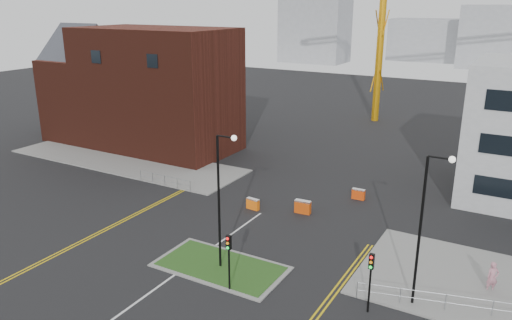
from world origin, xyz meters
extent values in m
cube|color=slate|center=(-20.00, 22.00, 0.06)|extent=(28.00, 8.00, 0.12)
cube|color=slate|center=(2.00, 8.00, 0.04)|extent=(8.60, 4.60, 0.08)
cube|color=#254717|center=(2.00, 8.00, 0.06)|extent=(8.00, 4.00, 0.12)
cube|color=#421910|center=(-20.00, 28.00, 7.00)|extent=(18.00, 10.00, 14.00)
cube|color=black|center=(-24.00, 22.98, 11.00)|extent=(1.40, 0.10, 1.40)
cube|color=black|center=(-16.00, 22.98, 11.00)|extent=(1.40, 0.10, 1.40)
cube|color=#421910|center=(-32.00, 28.00, 5.00)|extent=(6.00, 10.00, 10.00)
cube|color=#2D3038|center=(-32.00, 28.00, 10.00)|extent=(6.40, 8.49, 8.49)
cylinder|color=black|center=(2.00, 8.00, 4.50)|extent=(0.16, 0.16, 9.00)
cylinder|color=black|center=(2.60, 8.00, 9.00)|extent=(1.20, 0.10, 0.10)
sphere|color=silver|center=(3.20, 8.00, 9.00)|extent=(0.36, 0.36, 0.36)
cylinder|color=black|center=(14.00, 10.00, 4.50)|extent=(0.16, 0.16, 9.00)
cylinder|color=black|center=(14.60, 10.00, 9.00)|extent=(1.20, 0.10, 0.10)
sphere|color=silver|center=(15.20, 10.00, 9.00)|extent=(0.36, 0.36, 0.36)
cylinder|color=black|center=(4.00, 6.00, 1.50)|extent=(0.12, 0.12, 3.00)
cube|color=black|center=(4.00, 6.00, 3.20)|extent=(0.28, 0.22, 0.90)
sphere|color=red|center=(4.00, 5.87, 3.50)|extent=(0.18, 0.18, 0.18)
sphere|color=orange|center=(4.00, 5.87, 3.20)|extent=(0.18, 0.18, 0.18)
sphere|color=#0CCC33|center=(4.00, 5.87, 2.90)|extent=(0.18, 0.18, 0.18)
cylinder|color=black|center=(12.00, 8.00, 1.50)|extent=(0.12, 0.12, 3.00)
cube|color=black|center=(12.00, 8.00, 3.20)|extent=(0.28, 0.22, 0.90)
sphere|color=red|center=(12.00, 7.87, 3.50)|extent=(0.18, 0.18, 0.18)
sphere|color=orange|center=(12.00, 7.87, 3.20)|extent=(0.18, 0.18, 0.18)
sphere|color=#0CCC33|center=(12.00, 7.87, 2.90)|extent=(0.18, 0.18, 0.18)
cylinder|color=gray|center=(-11.00, 18.00, 1.05)|extent=(6.00, 0.04, 0.04)
cylinder|color=gray|center=(-11.00, 18.00, 0.55)|extent=(6.00, 0.04, 0.04)
cylinder|color=gray|center=(-14.00, 18.00, 0.55)|extent=(0.05, 0.05, 1.10)
cylinder|color=gray|center=(-8.00, 18.00, 0.55)|extent=(0.05, 0.05, 1.10)
cylinder|color=gray|center=(11.00, 9.00, 0.55)|extent=(0.05, 0.05, 1.10)
cube|color=silver|center=(0.00, 2.00, 0.01)|extent=(0.15, 30.00, 0.01)
cube|color=gold|center=(-9.00, 10.00, 0.01)|extent=(0.12, 24.00, 0.01)
cube|color=gold|center=(-8.70, 10.00, 0.01)|extent=(0.12, 24.00, 0.01)
cube|color=gold|center=(9.50, 6.00, 0.01)|extent=(0.12, 20.00, 0.01)
cube|color=gold|center=(9.80, 6.00, 0.01)|extent=(0.12, 20.00, 0.01)
cube|color=gray|center=(-40.00, 120.00, 11.00)|extent=(18.00, 12.00, 22.00)
cube|color=gray|center=(10.00, 130.00, 8.00)|extent=(24.00, 12.00, 16.00)
cube|color=gray|center=(-8.00, 140.00, 6.00)|extent=(30.00, 12.00, 12.00)
imported|color=#BC7989|center=(17.80, 13.68, 0.98)|extent=(0.86, 0.78, 1.96)
cube|color=orange|center=(-1.00, 17.42, 0.47)|extent=(1.16, 0.49, 0.94)
cube|color=silver|center=(-1.00, 17.42, 0.90)|extent=(1.16, 0.49, 0.11)
cube|color=#CE440B|center=(3.00, 18.76, 0.56)|extent=(1.36, 0.54, 1.11)
cube|color=silver|center=(3.00, 18.76, 1.06)|extent=(1.36, 0.54, 0.13)
cube|color=#DE410C|center=(6.00, 24.00, 0.47)|extent=(1.14, 0.38, 0.95)
cube|color=silver|center=(6.00, 24.00, 0.90)|extent=(1.14, 0.38, 0.11)
camera|label=1|loc=(18.59, -16.21, 16.74)|focal=35.00mm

